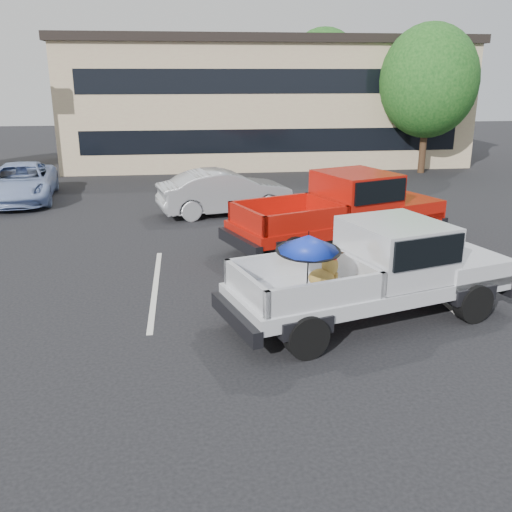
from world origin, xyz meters
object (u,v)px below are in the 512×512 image
object	(u,v)px
tree_back	(324,76)
red_pickup	(350,206)
silver_sedan	(225,192)
tree_right	(429,81)
blue_suv	(21,183)
silver_pickup	(384,265)

from	to	relation	value
tree_back	red_pickup	xyz separation A→B (m)	(-3.83, -19.35, -3.31)
silver_sedan	red_pickup	bearing A→B (deg)	-156.09
tree_right	red_pickup	xyz separation A→B (m)	(-6.83, -11.35, -3.11)
blue_suv	tree_right	bearing A→B (deg)	6.68
silver_pickup	red_pickup	size ratio (longest dim) A/B	0.93
tree_back	red_pickup	size ratio (longest dim) A/B	1.10
silver_pickup	blue_suv	size ratio (longest dim) A/B	1.21
red_pickup	silver_sedan	distance (m)	5.18
tree_right	red_pickup	distance (m)	13.61
silver_sedan	blue_suv	world-z (taller)	silver_sedan
silver_pickup	red_pickup	distance (m)	4.89
blue_suv	tree_back	bearing A→B (deg)	33.47
tree_back	blue_suv	bearing A→B (deg)	-139.40
tree_right	red_pickup	size ratio (longest dim) A/B	1.05
tree_right	tree_back	world-z (taller)	tree_back
tree_right	blue_suv	xyz separation A→B (m)	(-17.30, -4.25, -3.52)
tree_right	red_pickup	world-z (taller)	tree_right
tree_right	tree_back	distance (m)	8.55
tree_back	red_pickup	bearing A→B (deg)	-101.19
silver_pickup	red_pickup	xyz separation A→B (m)	(0.72, 4.84, 0.05)
red_pickup	blue_suv	xyz separation A→B (m)	(-10.47, 7.10, -0.41)
tree_back	blue_suv	xyz separation A→B (m)	(-14.30, -12.25, -3.72)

